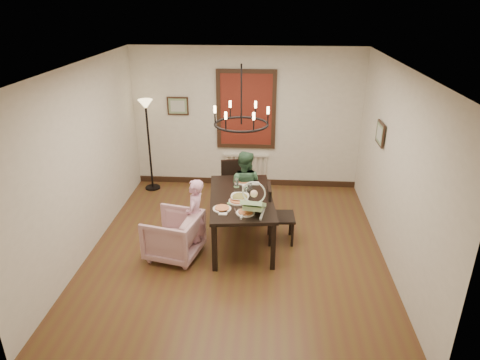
# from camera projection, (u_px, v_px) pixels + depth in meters

# --- Properties ---
(room_shell) EXTENTS (4.51, 5.00, 2.81)m
(room_shell) POSITION_uv_depth(u_px,v_px,m) (238.00, 157.00, 6.49)
(room_shell) COLOR #55311D
(room_shell) RESTS_ON ground
(dining_table) EXTENTS (1.15, 1.80, 0.79)m
(dining_table) POSITION_uv_depth(u_px,v_px,m) (241.00, 201.00, 6.64)
(dining_table) COLOR black
(dining_table) RESTS_ON room_shell
(chair_far) EXTENTS (0.52, 0.52, 0.97)m
(chair_far) POSITION_uv_depth(u_px,v_px,m) (235.00, 188.00, 7.64)
(chair_far) COLOR black
(chair_far) RESTS_ON room_shell
(chair_right) EXTENTS (0.45, 0.45, 0.97)m
(chair_right) POSITION_uv_depth(u_px,v_px,m) (281.00, 214.00, 6.75)
(chair_right) COLOR black
(chair_right) RESTS_ON room_shell
(armchair) EXTENTS (0.91, 0.90, 0.69)m
(armchair) POSITION_uv_depth(u_px,v_px,m) (174.00, 235.00, 6.40)
(armchair) COLOR #C7989E
(armchair) RESTS_ON room_shell
(elderly_woman) EXTENTS (0.28, 0.39, 0.99)m
(elderly_woman) POSITION_uv_depth(u_px,v_px,m) (195.00, 222.00, 6.48)
(elderly_woman) COLOR #E3A0C0
(elderly_woman) RESTS_ON room_shell
(seated_man) EXTENTS (0.58, 0.49, 1.07)m
(seated_man) POSITION_uv_depth(u_px,v_px,m) (244.00, 193.00, 7.33)
(seated_man) COLOR #385E41
(seated_man) RESTS_ON room_shell
(baby_bouncer) EXTENTS (0.43, 0.54, 0.32)m
(baby_bouncer) POSITION_uv_depth(u_px,v_px,m) (254.00, 203.00, 6.05)
(baby_bouncer) COLOR #B9EFA4
(baby_bouncer) RESTS_ON dining_table
(salad_bowl) EXTENTS (0.34, 0.34, 0.08)m
(salad_bowl) POSITION_uv_depth(u_px,v_px,m) (240.00, 197.00, 6.49)
(salad_bowl) COLOR white
(salad_bowl) RESTS_ON dining_table
(pizza_platter) EXTENTS (0.30, 0.30, 0.04)m
(pizza_platter) POSITION_uv_depth(u_px,v_px,m) (238.00, 200.00, 6.43)
(pizza_platter) COLOR tan
(pizza_platter) RESTS_ON dining_table
(drinking_glass) EXTENTS (0.06, 0.06, 0.13)m
(drinking_glass) POSITION_uv_depth(u_px,v_px,m) (246.00, 192.00, 6.62)
(drinking_glass) COLOR silver
(drinking_glass) RESTS_ON dining_table
(window_blinds) EXTENTS (1.00, 0.03, 1.40)m
(window_blinds) POSITION_uv_depth(u_px,v_px,m) (246.00, 110.00, 8.33)
(window_blinds) COLOR maroon
(window_blinds) RESTS_ON room_shell
(radiator) EXTENTS (0.92, 0.12, 0.62)m
(radiator) POSITION_uv_depth(u_px,v_px,m) (246.00, 169.00, 8.84)
(radiator) COLOR silver
(radiator) RESTS_ON room_shell
(picture_back) EXTENTS (0.42, 0.03, 0.36)m
(picture_back) POSITION_uv_depth(u_px,v_px,m) (178.00, 106.00, 8.40)
(picture_back) COLOR black
(picture_back) RESTS_ON room_shell
(picture_right) EXTENTS (0.03, 0.42, 0.36)m
(picture_right) POSITION_uv_depth(u_px,v_px,m) (380.00, 134.00, 6.74)
(picture_right) COLOR black
(picture_right) RESTS_ON room_shell
(floor_lamp) EXTENTS (0.30, 0.30, 1.80)m
(floor_lamp) POSITION_uv_depth(u_px,v_px,m) (149.00, 147.00, 8.45)
(floor_lamp) COLOR black
(floor_lamp) RESTS_ON room_shell
(chandelier) EXTENTS (0.80, 0.80, 0.04)m
(chandelier) POSITION_uv_depth(u_px,v_px,m) (241.00, 124.00, 6.15)
(chandelier) COLOR black
(chandelier) RESTS_ON room_shell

